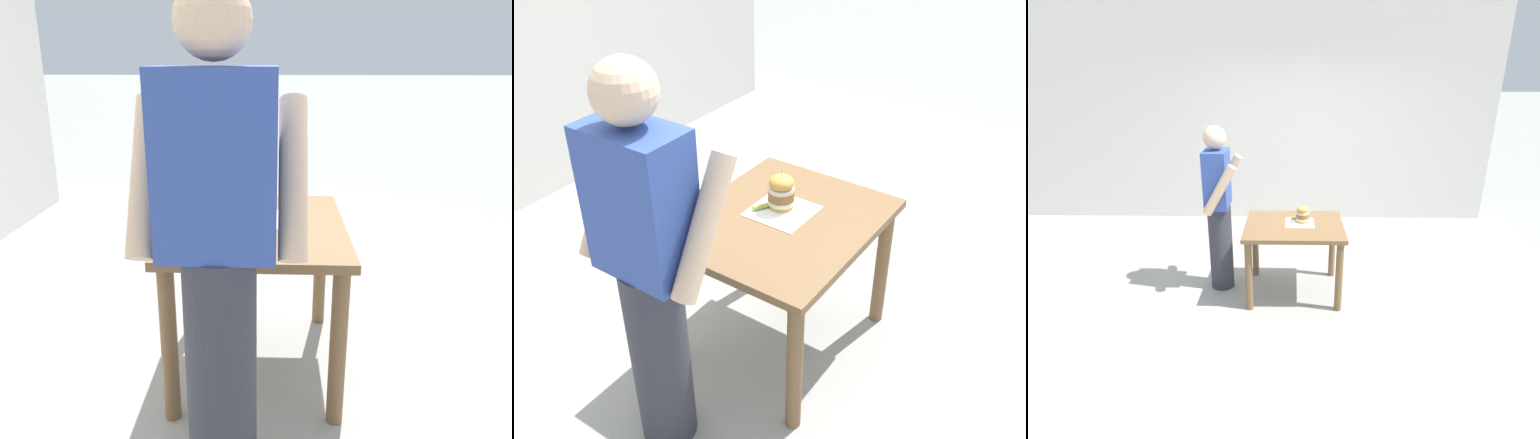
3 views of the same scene
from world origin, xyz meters
TOP-DOWN VIEW (x-y plane):
  - ground_plane at (0.00, 0.00)m, footprint 80.00×80.00m
  - patio_table at (0.00, 0.00)m, footprint 0.81×0.97m
  - serving_paper at (0.04, -0.06)m, footprint 0.29×0.29m
  - sandwich at (0.06, -0.08)m, footprint 0.13×0.13m
  - pickle_spear at (0.13, -0.01)m, footprint 0.06×0.09m
  - diner_across_table at (0.09, 0.75)m, footprint 0.55×0.35m

SIDE VIEW (x-z plane):
  - ground_plane at x=0.00m, z-range 0.00..0.00m
  - patio_table at x=0.00m, z-range 0.24..0.99m
  - serving_paper at x=0.04m, z-range 0.75..0.75m
  - pickle_spear at x=0.13m, z-range 0.75..0.77m
  - sandwich at x=0.06m, z-range 0.73..0.93m
  - diner_across_table at x=0.09m, z-range 0.04..1.73m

